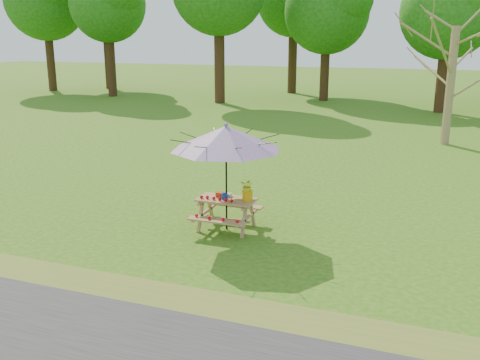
% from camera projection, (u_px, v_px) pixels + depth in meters
% --- Properties ---
extents(ground, '(120.00, 120.00, 0.00)m').
position_uv_depth(ground, '(266.00, 244.00, 10.45)').
color(ground, '#2A6212').
rests_on(ground, ground).
extents(drygrass_strip, '(120.00, 1.20, 0.01)m').
position_uv_depth(drygrass_strip, '(208.00, 310.00, 7.92)').
color(drygrass_strip, olive).
rests_on(drygrass_strip, ground).
extents(picnic_table, '(1.20, 1.32, 0.67)m').
position_uv_depth(picnic_table, '(227.00, 214.00, 11.17)').
color(picnic_table, olive).
rests_on(picnic_table, ground).
extents(patio_umbrella, '(2.61, 2.61, 2.26)m').
position_uv_depth(patio_umbrella, '(226.00, 138.00, 10.74)').
color(patio_umbrella, black).
rests_on(patio_umbrella, ground).
extents(produce_bins, '(0.30, 0.34, 0.13)m').
position_uv_depth(produce_bins, '(224.00, 195.00, 11.12)').
color(produce_bins, '#B4310E').
rests_on(produce_bins, picnic_table).
extents(tomatoes_row, '(0.77, 0.13, 0.07)m').
position_uv_depth(tomatoes_row, '(216.00, 199.00, 10.96)').
color(tomatoes_row, red).
rests_on(tomatoes_row, picnic_table).
extents(flower_bucket, '(0.32, 0.28, 0.47)m').
position_uv_depth(flower_bucket, '(247.00, 189.00, 10.90)').
color(flower_bucket, '#E49F0C').
rests_on(flower_bucket, picnic_table).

